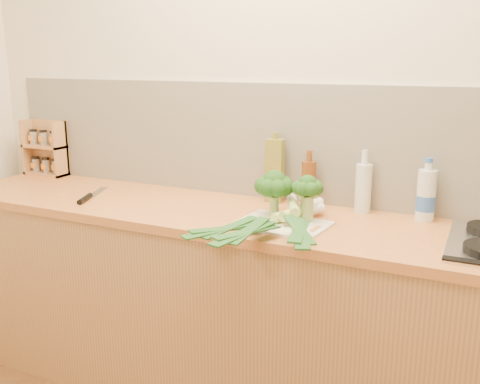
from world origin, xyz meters
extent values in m
plane|color=beige|center=(0.00, 1.50, 1.30)|extent=(3.50, 0.00, 3.50)
cube|color=silver|center=(0.00, 1.49, 1.17)|extent=(3.20, 0.02, 0.54)
cube|color=#A87C46|center=(0.00, 1.20, 0.43)|extent=(3.20, 0.60, 0.86)
cube|color=#DA8B40|center=(0.00, 1.20, 0.88)|extent=(3.20, 0.62, 0.04)
cube|color=beige|center=(0.12, 1.10, 0.91)|extent=(0.38, 0.30, 0.01)
cylinder|color=#8FAB64|center=(0.05, 1.19, 0.95)|extent=(0.04, 0.04, 0.08)
sphere|color=#16350E|center=(0.05, 1.19, 1.05)|extent=(0.10, 0.10, 0.10)
sphere|color=#16350E|center=(0.09, 1.19, 1.04)|extent=(0.07, 0.07, 0.07)
sphere|color=#16350E|center=(0.08, 1.23, 1.04)|extent=(0.07, 0.07, 0.07)
sphere|color=#16350E|center=(0.04, 1.24, 1.04)|extent=(0.07, 0.07, 0.07)
sphere|color=#16350E|center=(0.01, 1.21, 1.04)|extent=(0.07, 0.07, 0.07)
sphere|color=#16350E|center=(0.01, 1.17, 1.04)|extent=(0.07, 0.07, 0.07)
sphere|color=#16350E|center=(0.04, 1.15, 1.04)|extent=(0.07, 0.07, 0.07)
sphere|color=#16350E|center=(0.08, 1.16, 1.04)|extent=(0.07, 0.07, 0.07)
cylinder|color=#8FAB64|center=(0.19, 1.18, 0.96)|extent=(0.05, 0.05, 0.10)
sphere|color=#16350E|center=(0.19, 1.18, 1.06)|extent=(0.08, 0.08, 0.08)
sphere|color=#16350E|center=(0.23, 1.18, 1.05)|extent=(0.06, 0.06, 0.06)
sphere|color=#16350E|center=(0.22, 1.21, 1.05)|extent=(0.06, 0.06, 0.06)
sphere|color=#16350E|center=(0.19, 1.21, 1.05)|extent=(0.06, 0.06, 0.06)
sphere|color=#16350E|center=(0.16, 1.19, 1.05)|extent=(0.06, 0.06, 0.06)
sphere|color=#16350E|center=(0.16, 1.16, 1.05)|extent=(0.06, 0.06, 0.06)
sphere|color=#16350E|center=(0.19, 1.14, 1.05)|extent=(0.06, 0.06, 0.06)
sphere|color=#16350E|center=(0.22, 1.15, 1.05)|extent=(0.06, 0.06, 0.06)
cylinder|color=white|center=(0.19, 1.26, 0.93)|extent=(0.09, 0.12, 0.04)
cylinder|color=#A2C160|center=(0.13, 1.15, 0.93)|extent=(0.11, 0.15, 0.04)
cube|color=#1A3F16|center=(-0.02, 0.89, 0.93)|extent=(0.22, 0.26, 0.02)
cube|color=#1A3F16|center=(-0.03, 0.87, 0.94)|extent=(0.21, 0.32, 0.01)
cube|color=#1A3F16|center=(-0.01, 0.89, 0.94)|extent=(0.12, 0.28, 0.02)
cylinder|color=white|center=(0.18, 1.28, 0.95)|extent=(0.07, 0.14, 0.04)
cylinder|color=#A2C160|center=(0.15, 1.14, 0.95)|extent=(0.08, 0.17, 0.04)
cube|color=#1A3F16|center=(0.09, 0.83, 0.95)|extent=(0.16, 0.29, 0.02)
cube|color=#1A3F16|center=(0.08, 0.81, 0.95)|extent=(0.12, 0.34, 0.01)
cube|color=#1A3F16|center=(0.09, 0.84, 0.96)|extent=(0.05, 0.28, 0.02)
cylinder|color=white|center=(0.11, 1.23, 0.97)|extent=(0.08, 0.11, 0.04)
cylinder|color=#A2C160|center=(0.16, 1.13, 0.97)|extent=(0.09, 0.14, 0.04)
cube|color=#1A3F16|center=(0.27, 0.87, 0.97)|extent=(0.11, 0.30, 0.02)
cube|color=#1A3F16|center=(0.28, 0.85, 0.97)|extent=(0.18, 0.33, 0.01)
cube|color=#1A3F16|center=(0.26, 0.88, 0.97)|extent=(0.20, 0.26, 0.02)
cube|color=silver|center=(-0.91, 1.22, 0.90)|extent=(0.11, 0.21, 0.00)
cylinder|color=black|center=(-0.85, 1.06, 0.91)|extent=(0.07, 0.14, 0.03)
cube|color=tan|center=(-1.45, 1.47, 1.06)|extent=(0.26, 0.02, 0.31)
cube|color=tan|center=(-1.45, 1.43, 0.91)|extent=(0.26, 0.10, 0.02)
cube|color=tan|center=(-1.45, 1.43, 1.07)|extent=(0.26, 0.10, 0.02)
cube|color=tan|center=(-1.57, 1.43, 1.06)|extent=(0.01, 0.10, 0.31)
cube|color=tan|center=(-1.33, 1.43, 1.06)|extent=(0.01, 0.10, 0.31)
cylinder|color=gray|center=(-1.53, 1.43, 0.95)|extent=(0.04, 0.04, 0.07)
cylinder|color=gray|center=(-1.45, 1.43, 0.95)|extent=(0.04, 0.04, 0.07)
cylinder|color=gray|center=(-1.37, 1.43, 0.95)|extent=(0.04, 0.04, 0.07)
cylinder|color=gray|center=(-1.53, 1.43, 1.11)|extent=(0.04, 0.04, 0.07)
cylinder|color=gray|center=(-1.45, 1.43, 1.11)|extent=(0.04, 0.04, 0.07)
cylinder|color=gray|center=(-1.37, 1.43, 1.11)|extent=(0.04, 0.04, 0.07)
cube|color=olive|center=(-0.05, 1.43, 1.05)|extent=(0.08, 0.05, 0.29)
cylinder|color=olive|center=(-0.05, 1.43, 1.21)|extent=(0.02, 0.02, 0.03)
cylinder|color=silver|center=(0.36, 1.44, 1.01)|extent=(0.07, 0.07, 0.21)
cylinder|color=silver|center=(0.36, 1.44, 1.14)|extent=(0.03, 0.03, 0.06)
cylinder|color=brown|center=(0.12, 1.42, 1.00)|extent=(0.06, 0.06, 0.21)
cylinder|color=brown|center=(0.12, 1.42, 1.13)|extent=(0.03, 0.03, 0.05)
cylinder|color=silver|center=(0.62, 1.42, 1.01)|extent=(0.08, 0.08, 0.21)
cylinder|color=silver|center=(0.62, 1.42, 1.13)|extent=(0.03, 0.03, 0.03)
cylinder|color=blue|center=(0.62, 1.42, 0.97)|extent=(0.08, 0.08, 0.06)
camera|label=1|loc=(0.83, -0.81, 1.55)|focal=40.00mm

